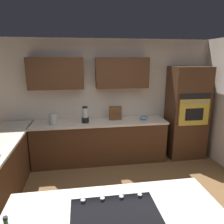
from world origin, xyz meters
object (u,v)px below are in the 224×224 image
cooktop (116,216)px  wall_oven (187,113)px  blender (85,116)px  mixing_bowl (144,118)px  spice_rack (115,113)px  kettle (53,119)px

cooktop → wall_oven: bearing=-126.6°
wall_oven → cooktop: wall_oven is taller
cooktop → blender: (0.17, -2.76, 0.14)m
wall_oven → mixing_bowl: 1.00m
wall_oven → spice_rack: wall_oven is taller
cooktop → kettle: kettle is taller
blender → spice_rack: (-0.65, -0.12, 0.00)m
cooktop → kettle: bearing=-73.4°
cooktop → blender: blender is taller
mixing_bowl → spice_rack: spice_rack is taller
wall_oven → cooktop: bearing=53.4°
blender → mixing_bowl: 1.25m
spice_rack → wall_oven: bearing=177.0°
spice_rack → kettle: spice_rack is taller
blender → kettle: 0.65m
blender → spice_rack: size_ratio=1.16×
wall_oven → blender: (2.25, 0.03, 0.03)m
kettle → mixing_bowl: bearing=180.0°
mixing_bowl → kettle: 1.90m
cooktop → blender: size_ratio=2.26×
mixing_bowl → wall_oven: bearing=-178.2°
cooktop → kettle: (0.82, -2.76, 0.10)m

